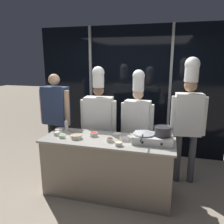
% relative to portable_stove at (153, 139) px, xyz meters
% --- Properties ---
extents(ground_plane, '(24.00, 24.00, 0.00)m').
position_rel_portable_stove_xyz_m(ground_plane, '(-0.65, -0.03, -0.94)').
color(ground_plane, gray).
extents(window_wall_back, '(3.97, 0.09, 2.70)m').
position_rel_portable_stove_xyz_m(window_wall_back, '(-0.65, 1.63, 0.41)').
color(window_wall_back, black).
rests_on(window_wall_back, ground_plane).
extents(demo_counter, '(1.95, 0.69, 0.88)m').
position_rel_portable_stove_xyz_m(demo_counter, '(-0.65, -0.03, -0.50)').
color(demo_counter, gray).
rests_on(demo_counter, ground_plane).
extents(portable_stove, '(0.55, 0.35, 0.12)m').
position_rel_portable_stove_xyz_m(portable_stove, '(0.00, 0.00, 0.00)').
color(portable_stove, silver).
rests_on(portable_stove, demo_counter).
extents(frying_pan, '(0.31, 0.54, 0.05)m').
position_rel_portable_stove_xyz_m(frying_pan, '(-0.13, -0.00, 0.08)').
color(frying_pan, '#ADAFB5').
rests_on(frying_pan, portable_stove).
extents(stock_pot, '(0.26, 0.23, 0.12)m').
position_rel_portable_stove_xyz_m(stock_pot, '(0.13, 0.00, 0.13)').
color(stock_pot, '#333335').
rests_on(stock_pot, portable_stove).
extents(squeeze_bottle_clear, '(0.06, 0.06, 0.17)m').
position_rel_portable_stove_xyz_m(squeeze_bottle_clear, '(-1.45, 0.25, 0.02)').
color(squeeze_bottle_clear, white).
rests_on(squeeze_bottle_clear, demo_counter).
extents(prep_bowl_onion, '(0.14, 0.14, 0.05)m').
position_rel_portable_stove_xyz_m(prep_bowl_onion, '(-0.41, -0.02, -0.03)').
color(prep_bowl_onion, silver).
rests_on(prep_bowl_onion, demo_counter).
extents(prep_bowl_ginger, '(0.10, 0.10, 0.05)m').
position_rel_portable_stove_xyz_m(prep_bowl_ginger, '(-0.44, -0.24, -0.03)').
color(prep_bowl_ginger, silver).
rests_on(prep_bowl_ginger, demo_counter).
extents(prep_bowl_mushrooms, '(0.17, 0.17, 0.06)m').
position_rel_portable_stove_xyz_m(prep_bowl_mushrooms, '(-1.11, -0.12, -0.03)').
color(prep_bowl_mushrooms, silver).
rests_on(prep_bowl_mushrooms, demo_counter).
extents(prep_bowl_chicken, '(0.10, 0.10, 0.05)m').
position_rel_portable_stove_xyz_m(prep_bowl_chicken, '(-1.46, -0.06, -0.03)').
color(prep_bowl_chicken, silver).
rests_on(prep_bowl_chicken, demo_counter).
extents(prep_bowl_scallions, '(0.09, 0.09, 0.04)m').
position_rel_portable_stove_xyz_m(prep_bowl_scallions, '(-1.32, -0.15, -0.03)').
color(prep_bowl_scallions, silver).
rests_on(prep_bowl_scallions, demo_counter).
extents(prep_bowl_bean_sprouts, '(0.12, 0.12, 0.04)m').
position_rel_portable_stove_xyz_m(prep_bowl_bean_sprouts, '(-0.55, 0.15, -0.04)').
color(prep_bowl_bean_sprouts, silver).
rests_on(prep_bowl_bean_sprouts, demo_counter).
extents(prep_bowl_garlic, '(0.12, 0.12, 0.04)m').
position_rel_portable_stove_xyz_m(prep_bowl_garlic, '(-1.52, 0.12, -0.04)').
color(prep_bowl_garlic, silver).
rests_on(prep_bowl_garlic, demo_counter).
extents(prep_bowl_chili_flakes, '(0.12, 0.12, 0.06)m').
position_rel_portable_stove_xyz_m(prep_bowl_chili_flakes, '(-0.89, 0.04, -0.03)').
color(prep_bowl_chili_flakes, silver).
rests_on(prep_bowl_chili_flakes, demo_counter).
extents(prep_bowl_soy_glaze, '(0.11, 0.11, 0.05)m').
position_rel_portable_stove_xyz_m(prep_bowl_soy_glaze, '(-0.59, -0.12, -0.03)').
color(prep_bowl_soy_glaze, silver).
rests_on(prep_bowl_soy_glaze, demo_counter).
extents(serving_spoon_slotted, '(0.24, 0.18, 0.02)m').
position_rel_portable_stove_xyz_m(serving_spoon_slotted, '(-1.24, 0.09, -0.05)').
color(serving_spoon_slotted, olive).
rests_on(serving_spoon_slotted, demo_counter).
extents(person_guest, '(0.61, 0.29, 1.77)m').
position_rel_portable_stove_xyz_m(person_guest, '(-1.82, 0.58, 0.13)').
color(person_guest, '#232326').
rests_on(person_guest, ground_plane).
extents(chef_head, '(0.63, 0.28, 1.91)m').
position_rel_portable_stove_xyz_m(chef_head, '(-0.98, 0.57, 0.13)').
color(chef_head, '#4C4C51').
rests_on(chef_head, ground_plane).
extents(chef_sous, '(0.56, 0.25, 1.86)m').
position_rel_portable_stove_xyz_m(chef_sous, '(-0.32, 0.63, 0.12)').
color(chef_sous, '#232326').
rests_on(chef_sous, ground_plane).
extents(chef_line, '(0.55, 0.26, 2.06)m').
position_rel_portable_stove_xyz_m(chef_line, '(0.49, 0.62, 0.27)').
color(chef_line, '#4C4C51').
rests_on(chef_line, ground_plane).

